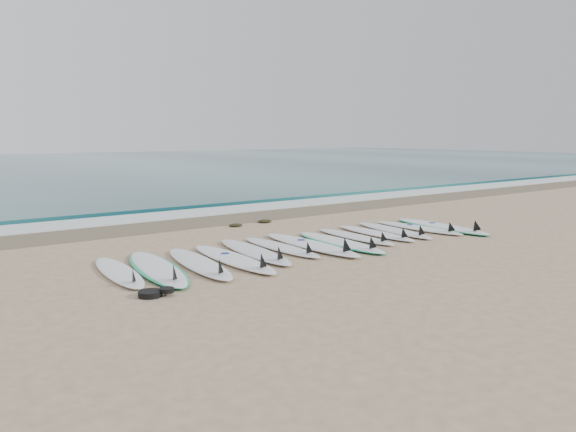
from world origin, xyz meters
TOP-DOWN VIEW (x-y plane):
  - ground at (0.00, 0.00)m, footprint 120.00×120.00m
  - wet_sand_band at (0.00, 4.10)m, footprint 120.00×1.80m
  - foam_band at (0.00, 5.50)m, footprint 120.00×1.40m
  - wave_crest at (0.00, 7.00)m, footprint 120.00×1.00m
  - surfboard_0 at (-3.82, 0.01)m, footprint 0.72×2.38m
  - surfboard_1 at (-3.24, -0.10)m, footprint 1.11×2.86m
  - surfboard_2 at (-2.54, -0.22)m, footprint 0.92×2.73m
  - surfboard_3 at (-1.90, -0.27)m, footprint 0.69×2.75m
  - surfboard_4 at (-1.28, 0.01)m, footprint 0.88×2.74m
  - surfboard_5 at (-0.63, 0.06)m, footprint 0.53×2.40m
  - surfboard_6 at (-0.04, -0.12)m, footprint 0.68×2.91m
  - surfboard_7 at (0.61, -0.22)m, footprint 0.83×2.71m
  - surfboard_8 at (1.29, 0.04)m, footprint 0.56×2.33m
  - surfboard_9 at (1.94, 0.08)m, footprint 0.63×2.40m
  - surfboard_10 at (2.52, 0.10)m, footprint 0.87×2.55m
  - surfboard_11 at (3.25, -0.01)m, footprint 0.60×2.44m
  - surfboard_12 at (3.81, -0.19)m, footprint 0.92×2.85m
  - seaweed_near at (0.09, 2.95)m, footprint 0.35×0.27m
  - seaweed_far at (0.99, 3.04)m, footprint 0.37×0.29m
  - leash_coil at (-3.86, -1.40)m, footprint 0.46×0.36m

SIDE VIEW (x-z plane):
  - ground at x=0.00m, z-range 0.00..0.00m
  - wet_sand_band at x=0.00m, z-range 0.00..0.01m
  - foam_band at x=0.00m, z-range 0.00..0.04m
  - seaweed_near at x=0.09m, z-range 0.00..0.07m
  - seaweed_far at x=0.99m, z-range 0.00..0.07m
  - leash_coil at x=-3.86m, z-range -0.01..0.10m
  - wave_crest at x=0.00m, z-range 0.00..0.10m
  - surfboard_7 at x=0.61m, z-range -0.12..0.22m
  - surfboard_8 at x=1.29m, z-range -0.10..0.20m
  - surfboard_0 at x=-3.82m, z-range -0.10..0.20m
  - surfboard_9 at x=1.94m, z-range -0.10..0.20m
  - surfboard_1 at x=-3.24m, z-range -0.12..0.23m
  - surfboard_5 at x=-0.63m, z-range -0.10..0.21m
  - surfboard_12 at x=3.81m, z-range -0.13..0.23m
  - surfboard_11 at x=3.25m, z-range -0.10..0.21m
  - surfboard_10 at x=2.52m, z-range -0.10..0.22m
  - surfboard_2 at x=-2.54m, z-range -0.11..0.23m
  - surfboard_4 at x=-1.28m, z-range -0.11..0.23m
  - surfboard_3 at x=-1.90m, z-range -0.11..0.24m
  - surfboard_6 at x=-0.04m, z-range -0.12..0.25m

